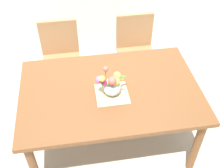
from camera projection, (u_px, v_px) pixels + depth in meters
ground_plane at (110, 140)px, 2.96m from camera, size 12.00×12.00×0.00m
dining_table at (110, 96)px, 2.51m from camera, size 1.57×1.03×0.74m
chair_left at (61, 55)px, 3.17m from camera, size 0.42×0.42×0.90m
chair_right at (136, 48)px, 3.27m from camera, size 0.42×0.42×0.90m
placemat at (112, 94)px, 2.41m from camera, size 0.28×0.28×0.01m
flower_vase at (111, 85)px, 2.32m from camera, size 0.27×0.18×0.25m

